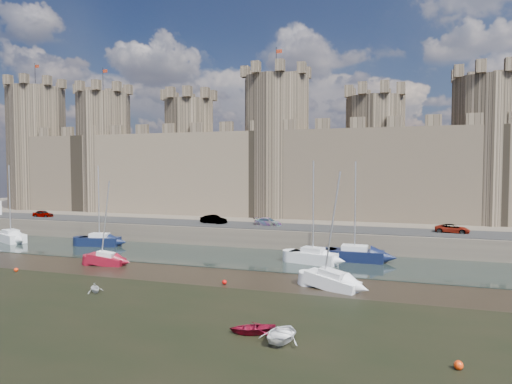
# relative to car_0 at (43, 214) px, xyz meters

# --- Properties ---
(ground) EXTENTS (160.00, 160.00, 0.00)m
(ground) POSITION_rel_car_0_xyz_m (33.39, -33.68, -3.07)
(ground) COLOR black
(ground) RESTS_ON ground
(water_channel) EXTENTS (160.00, 12.00, 0.08)m
(water_channel) POSITION_rel_car_0_xyz_m (33.39, -9.68, -3.03)
(water_channel) COLOR black
(water_channel) RESTS_ON ground
(quay) EXTENTS (160.00, 60.00, 2.50)m
(quay) POSITION_rel_car_0_xyz_m (33.39, 26.32, -1.82)
(quay) COLOR #4C443A
(quay) RESTS_ON ground
(road) EXTENTS (160.00, 7.00, 0.10)m
(road) POSITION_rel_car_0_xyz_m (33.39, 0.32, -0.52)
(road) COLOR black
(road) RESTS_ON quay
(castle) EXTENTS (108.50, 11.00, 29.00)m
(castle) POSITION_rel_car_0_xyz_m (32.75, 14.32, 8.60)
(castle) COLOR #42382B
(castle) RESTS_ON quay
(car_0) EXTENTS (3.39, 1.42, 1.14)m
(car_0) POSITION_rel_car_0_xyz_m (0.00, 0.00, 0.00)
(car_0) COLOR gray
(car_0) RESTS_ON quay
(car_1) EXTENTS (4.08, 2.06, 1.28)m
(car_1) POSITION_rel_car_0_xyz_m (29.98, 0.52, 0.07)
(car_1) COLOR gray
(car_1) RESTS_ON quay
(car_2) EXTENTS (4.04, 2.00, 1.13)m
(car_2) POSITION_rel_car_0_xyz_m (38.01, 0.89, -0.01)
(car_2) COLOR gray
(car_2) RESTS_ON quay
(car_3) EXTENTS (4.27, 2.46, 1.12)m
(car_3) POSITION_rel_car_0_xyz_m (61.66, 0.99, -0.01)
(car_3) COLOR gray
(car_3) RESTS_ON quay
(sailboat_0) EXTENTS (6.22, 4.42, 10.85)m
(sailboat_0) POSITION_rel_car_0_xyz_m (3.01, -9.32, -2.24)
(sailboat_0) COLOR silver
(sailboat_0) RESTS_ON ground
(sailboat_1) EXTENTS (5.61, 2.89, 10.72)m
(sailboat_1) POSITION_rel_car_0_xyz_m (17.11, -8.24, -2.24)
(sailboat_1) COLOR black
(sailboat_1) RESTS_ON ground
(sailboat_2) EXTENTS (5.55, 3.22, 11.25)m
(sailboat_2) POSITION_rel_car_0_xyz_m (46.58, -10.58, -2.20)
(sailboat_2) COLOR silver
(sailboat_2) RESTS_ON ground
(sailboat_3) EXTENTS (6.40, 2.54, 11.19)m
(sailboat_3) POSITION_rel_car_0_xyz_m (50.77, -7.74, -2.22)
(sailboat_3) COLOR black
(sailboat_3) RESTS_ON ground
(sailboat_4) EXTENTS (4.08, 1.99, 9.17)m
(sailboat_4) POSITION_rel_car_0_xyz_m (25.39, -18.07, -2.38)
(sailboat_4) COLOR maroon
(sailboat_4) RESTS_ON ground
(sailboat_5) EXTENTS (5.11, 3.36, 10.28)m
(sailboat_5) POSITION_rel_car_0_xyz_m (50.11, -20.14, -2.33)
(sailboat_5) COLOR white
(sailboat_5) RESTS_ON ground
(dinghy_2) EXTENTS (2.55, 3.48, 0.70)m
(dinghy_2) POSITION_rel_car_0_xyz_m (49.11, -32.93, -2.72)
(dinghy_2) COLOR silver
(dinghy_2) RESTS_ON ground
(dinghy_3) EXTENTS (1.98, 1.93, 0.79)m
(dinghy_3) POSITION_rel_car_0_xyz_m (31.32, -27.64, -2.68)
(dinghy_3) COLOR silver
(dinghy_3) RESTS_ON ground
(dinghy_4) EXTENTS (3.48, 2.95, 0.61)m
(dinghy_4) POSITION_rel_car_0_xyz_m (46.97, -32.47, -2.77)
(dinghy_4) COLOR maroon
(dinghy_4) RESTS_ON ground
(buoy_1) EXTENTS (0.41, 0.41, 0.41)m
(buoy_1) POSITION_rel_car_0_xyz_m (18.68, -23.59, -2.87)
(buoy_1) COLOR #FA310B
(buoy_1) RESTS_ON ground
(buoy_3) EXTENTS (0.43, 0.43, 0.43)m
(buoy_3) POSITION_rel_car_0_xyz_m (40.66, -21.68, -2.86)
(buoy_3) COLOR red
(buoy_3) RESTS_ON ground
(buoy_5) EXTENTS (0.49, 0.49, 0.49)m
(buoy_5) POSITION_rel_car_0_xyz_m (58.85, -34.06, -2.83)
(buoy_5) COLOR #F2380A
(buoy_5) RESTS_ON ground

